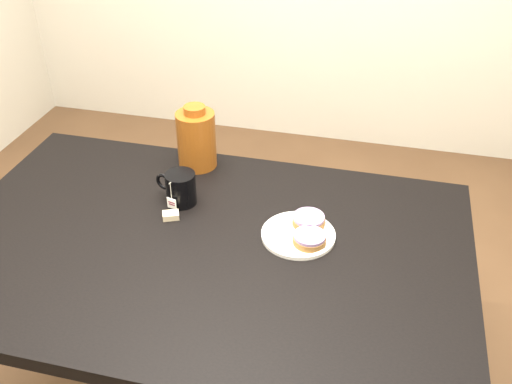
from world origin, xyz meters
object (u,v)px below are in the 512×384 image
Objects in this scene: plate at (298,234)px; bagel_front at (310,239)px; bagel_package at (196,139)px; mug at (180,188)px; bagel_back at (309,220)px; table at (204,266)px; teabag_pouch at (171,215)px.

bagel_front reaches higher than plate.
mug is at bearing -84.76° from bagel_package.
mug is at bearing 175.56° from bagel_back.
table is at bearing -160.52° from plate.
table is 0.31m from bagel_back.
teabag_pouch is at bearing -172.40° from bagel_back.
teabag_pouch is 0.22× the size of bagel_package.
bagel_back is (0.26, 0.13, 0.11)m from table.
plate is at bearing -112.65° from bagel_back.
plate is (0.24, 0.09, 0.09)m from table.
bagel_package is at bearing 110.17° from table.
bagel_back is at bearing 100.99° from bagel_front.
table is at bearing -168.94° from bagel_front.
bagel_package is (-0.14, 0.37, 0.18)m from table.
bagel_front is 0.46× the size of bagel_package.
bagel_back reaches higher than plate.
table is 11.51× the size of bagel_back.
bagel_back is at bearing 26.85° from table.
table is 10.21× the size of mug.
plate is 1.44× the size of mug.
table is 0.17m from teabag_pouch.
teabag_pouch is (-0.39, 0.03, -0.02)m from bagel_front.
bagel_back reaches higher than teabag_pouch.
teabag_pouch is 0.30m from bagel_package.
teabag_pouch is at bearing -77.15° from mug.
bagel_back is 0.38m from teabag_pouch.
bagel_back is 0.89× the size of mug.
bagel_package is (-0.41, 0.32, 0.07)m from bagel_front.
bagel_front reaches higher than table.
bagel_front is at bearing 11.06° from table.
bagel_back reaches higher than table.
mug reaches higher than plate.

